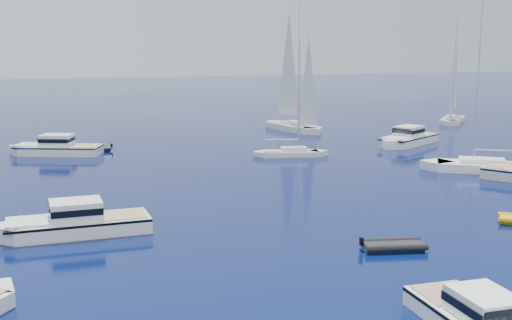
{
  "coord_description": "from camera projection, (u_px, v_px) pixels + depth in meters",
  "views": [
    {
      "loc": [
        -18.99,
        -25.56,
        11.18
      ],
      "look_at": [
        -2.82,
        22.15,
        2.2
      ],
      "focal_mm": 45.7,
      "sensor_mm": 36.0,
      "label": 1
    }
  ],
  "objects": [
    {
      "name": "motor_cruiser_centre",
      "position": [
        74.0,
        234.0,
        38.85
      ],
      "size": [
        9.99,
        3.19,
        2.61
      ],
      "primitive_type": null,
      "rotation": [
        0.0,
        0.0,
        1.59
      ],
      "color": "silver",
      "rests_on": "ground"
    },
    {
      "name": "tender_grey_far",
      "position": [
        92.0,
        151.0,
        68.91
      ],
      "size": [
        4.12,
        2.3,
        0.95
      ],
      "primitive_type": null,
      "rotation": [
        0.0,
        0.0,
        1.54
      ],
      "color": "black",
      "rests_on": "ground"
    },
    {
      "name": "sailboat_sails_r",
      "position": [
        293.0,
        130.0,
        85.61
      ],
      "size": [
        5.89,
        12.43,
        17.68
      ],
      "primitive_type": null,
      "rotation": [
        0.0,
        0.0,
        3.38
      ],
      "color": "silver",
      "rests_on": "ground"
    },
    {
      "name": "sailboat_mid_r",
      "position": [
        487.0,
        172.0,
        57.81
      ],
      "size": [
        11.87,
        9.33,
        17.84
      ],
      "primitive_type": null,
      "rotation": [
        0.0,
        0.0,
        0.99
      ],
      "color": "white",
      "rests_on": "ground"
    },
    {
      "name": "motor_cruiser_distant",
      "position": [
        407.0,
        145.0,
        73.38
      ],
      "size": [
        10.46,
        7.96,
        2.7
      ],
      "primitive_type": null,
      "rotation": [
        0.0,
        0.0,
        2.11
      ],
      "color": "white",
      "rests_on": "ground"
    },
    {
      "name": "tender_grey_near",
      "position": [
        393.0,
        249.0,
        35.99
      ],
      "size": [
        3.97,
        2.74,
        0.95
      ],
      "primitive_type": null,
      "rotation": [
        0.0,
        0.0,
        4.49
      ],
      "color": "black",
      "rests_on": "ground"
    },
    {
      "name": "motor_cruiser_far_l",
      "position": [
        56.0,
        155.0,
        66.76
      ],
      "size": [
        10.64,
        6.69,
        2.68
      ],
      "primitive_type": null,
      "rotation": [
        0.0,
        0.0,
        1.19
      ],
      "color": "white",
      "rests_on": "ground"
    },
    {
      "name": "sailboat_sails_far",
      "position": [
        452.0,
        123.0,
        94.15
      ],
      "size": [
        8.94,
        9.38,
        15.13
      ],
      "primitive_type": null,
      "rotation": [
        0.0,
        0.0,
        2.4
      ],
      "color": "silver",
      "rests_on": "ground"
    },
    {
      "name": "sailboat_centre",
      "position": [
        291.0,
        156.0,
        65.91
      ],
      "size": [
        8.35,
        3.86,
        11.89
      ],
      "primitive_type": null,
      "rotation": [
        0.0,
        0.0,
        4.49
      ],
      "color": "silver",
      "rests_on": "ground"
    },
    {
      "name": "ground",
      "position": [
        456.0,
        276.0,
        31.8
      ],
      "size": [
        400.0,
        400.0,
        0.0
      ],
      "primitive_type": "plane",
      "color": "#081A4C",
      "rests_on": "ground"
    }
  ]
}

